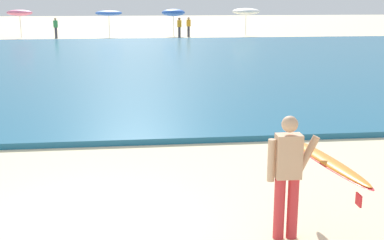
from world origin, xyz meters
The scene contains 10 objects.
ground_plane centered at (0.00, 0.00, 0.00)m, with size 160.00×160.00×0.00m, color beige.
sea centered at (0.00, 18.12, 0.07)m, with size 120.00×28.00×0.14m, color #1E6084.
surfer_with_board centered at (2.94, -0.61, 1.03)m, with size 0.93×3.00×1.73m.
beach_umbrella_1 centered at (-8.07, 35.58, 1.94)m, with size 1.96×2.00×2.25m.
beach_umbrella_2 centered at (-1.12, 35.65, 1.88)m, with size 2.14×2.16×2.14m.
beach_umbrella_3 centered at (4.13, 36.05, 1.89)m, with size 1.90×1.93×2.23m.
beach_umbrella_4 centered at (10.18, 35.80, 1.98)m, with size 2.28×2.29×2.25m.
beachgoer_near_row_left centered at (-5.20, 34.50, 0.84)m, with size 0.32×0.20×1.58m.
beachgoer_near_row_mid centered at (5.25, 34.75, 0.84)m, with size 0.32×0.20×1.58m.
beachgoer_near_row_right centered at (4.42, 33.91, 0.84)m, with size 0.32×0.20×1.58m.
Camera 1 is at (0.68, -6.91, 3.26)m, focal length 47.95 mm.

